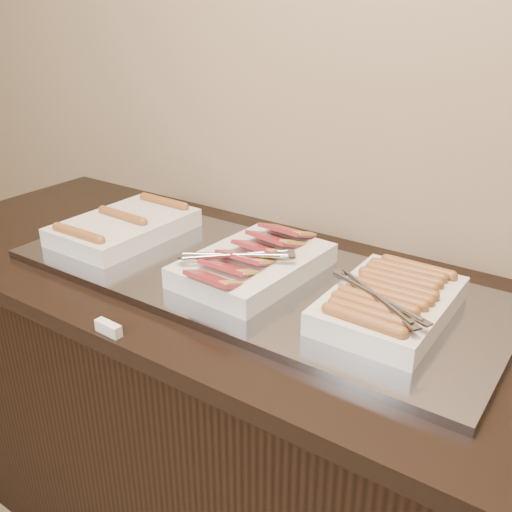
{
  "coord_description": "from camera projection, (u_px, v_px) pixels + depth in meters",
  "views": [
    {
      "loc": [
        0.73,
        1.12,
        1.52
      ],
      "look_at": [
        0.03,
        2.13,
        0.97
      ],
      "focal_mm": 40.0,
      "sensor_mm": 36.0,
      "label": 1
    }
  ],
  "objects": [
    {
      "name": "dish_right",
      "position": [
        389.0,
        301.0,
        1.17
      ],
      "size": [
        0.26,
        0.34,
        0.08
      ],
      "rotation": [
        0.0,
        0.0,
        0.01
      ],
      "color": "silver",
      "rests_on": "warming_tray"
    },
    {
      "name": "counter",
      "position": [
        246.0,
        424.0,
        1.57
      ],
      "size": [
        2.06,
        0.76,
        0.9
      ],
      "color": "black",
      "rests_on": "ground"
    },
    {
      "name": "dish_left",
      "position": [
        125.0,
        226.0,
        1.58
      ],
      "size": [
        0.25,
        0.37,
        0.07
      ],
      "rotation": [
        0.0,
        0.0,
        -0.01
      ],
      "color": "silver",
      "rests_on": "warming_tray"
    },
    {
      "name": "warming_tray",
      "position": [
        250.0,
        277.0,
        1.38
      ],
      "size": [
        1.2,
        0.5,
        0.02
      ],
      "primitive_type": "cube",
      "color": "gray",
      "rests_on": "counter"
    },
    {
      "name": "dish_center",
      "position": [
        253.0,
        263.0,
        1.35
      ],
      "size": [
        0.26,
        0.39,
        0.09
      ],
      "rotation": [
        0.0,
        0.0,
        -0.05
      ],
      "color": "silver",
      "rests_on": "warming_tray"
    },
    {
      "name": "label_holder",
      "position": [
        108.0,
        328.0,
        1.15
      ],
      "size": [
        0.06,
        0.02,
        0.03
      ],
      "primitive_type": "cube",
      "rotation": [
        0.0,
        0.0,
        -0.04
      ],
      "color": "silver",
      "rests_on": "counter"
    }
  ]
}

